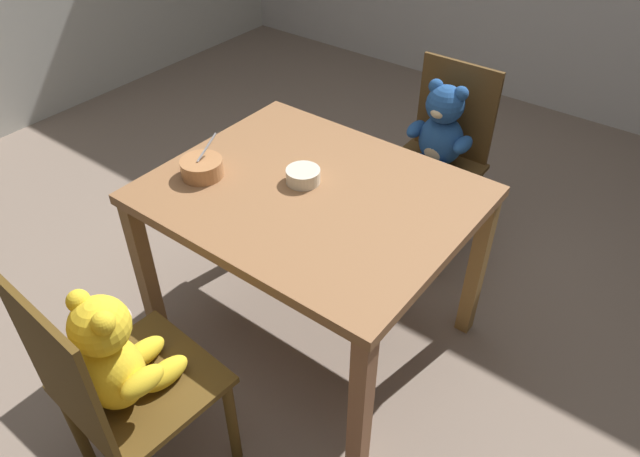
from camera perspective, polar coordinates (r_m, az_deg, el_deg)
name	(u,v)px	position (r m, az deg, el deg)	size (l,w,h in m)	color
ground_plane	(313,333)	(2.51, -0.70, -10.03)	(5.20, 5.20, 0.04)	#7E6C5F
dining_table	(311,211)	(2.07, -0.84, 1.70)	(1.07, 0.87, 0.71)	brown
teddy_chair_far_center	(439,142)	(2.67, 11.47, 8.24)	(0.40, 0.39, 0.87)	#4F3719
teddy_chair_near_front	(116,369)	(1.77, -19.11, -12.69)	(0.44, 0.43, 0.90)	#523A14
porridge_bowl_cream_center	(303,176)	(2.05, -1.65, 5.14)	(0.12, 0.12, 0.05)	beige
porridge_bowl_terracotta_near_left	(202,167)	(2.12, -11.35, 5.81)	(0.15, 0.16, 0.14)	#B27749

